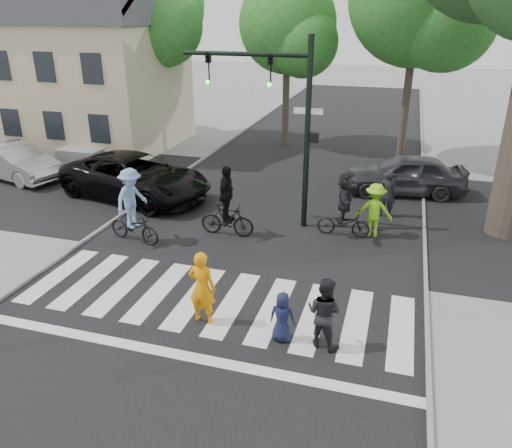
{
  "coord_description": "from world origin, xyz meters",
  "views": [
    {
      "loc": [
        4.04,
        -8.86,
        6.62
      ],
      "look_at": [
        0.5,
        3.0,
        1.3
      ],
      "focal_mm": 35.0,
      "sensor_mm": 36.0,
      "label": 1
    }
  ],
  "objects_px": {
    "traffic_signal": "(281,106)",
    "pedestrian_adult": "(324,313)",
    "pedestrian_child": "(282,317)",
    "cyclist_left": "(133,211)",
    "car_suv": "(136,177)",
    "cyclist_right": "(345,208)",
    "car_silver": "(14,162)",
    "pedestrian_woman": "(202,288)",
    "cyclist_mid": "(227,208)",
    "car_grey": "(405,175)"
  },
  "relations": [
    {
      "from": "pedestrian_woman",
      "to": "cyclist_mid",
      "type": "height_order",
      "value": "cyclist_mid"
    },
    {
      "from": "cyclist_mid",
      "to": "car_grey",
      "type": "bearing_deg",
      "value": 47.03
    },
    {
      "from": "pedestrian_child",
      "to": "cyclist_left",
      "type": "height_order",
      "value": "cyclist_left"
    },
    {
      "from": "car_grey",
      "to": "cyclist_right",
      "type": "bearing_deg",
      "value": -29.69
    },
    {
      "from": "traffic_signal",
      "to": "pedestrian_adult",
      "type": "bearing_deg",
      "value": -67.8
    },
    {
      "from": "car_silver",
      "to": "car_grey",
      "type": "height_order",
      "value": "car_grey"
    },
    {
      "from": "traffic_signal",
      "to": "cyclist_mid",
      "type": "distance_m",
      "value": 3.55
    },
    {
      "from": "cyclist_mid",
      "to": "traffic_signal",
      "type": "bearing_deg",
      "value": 46.26
    },
    {
      "from": "traffic_signal",
      "to": "cyclist_mid",
      "type": "relative_size",
      "value": 2.63
    },
    {
      "from": "traffic_signal",
      "to": "pedestrian_adult",
      "type": "height_order",
      "value": "traffic_signal"
    },
    {
      "from": "cyclist_left",
      "to": "car_grey",
      "type": "height_order",
      "value": "cyclist_left"
    },
    {
      "from": "cyclist_right",
      "to": "car_silver",
      "type": "xyz_separation_m",
      "value": [
        -14.07,
        1.86,
        -0.19
      ]
    },
    {
      "from": "pedestrian_adult",
      "to": "traffic_signal",
      "type": "bearing_deg",
      "value": -50.21
    },
    {
      "from": "traffic_signal",
      "to": "pedestrian_child",
      "type": "distance_m",
      "value": 7.28
    },
    {
      "from": "cyclist_mid",
      "to": "car_suv",
      "type": "height_order",
      "value": "cyclist_mid"
    },
    {
      "from": "cyclist_left",
      "to": "cyclist_right",
      "type": "height_order",
      "value": "cyclist_left"
    },
    {
      "from": "pedestrian_adult",
      "to": "car_silver",
      "type": "relative_size",
      "value": 0.36
    },
    {
      "from": "cyclist_mid",
      "to": "car_silver",
      "type": "xyz_separation_m",
      "value": [
        -10.53,
        2.87,
        -0.19
      ]
    },
    {
      "from": "pedestrian_adult",
      "to": "car_silver",
      "type": "height_order",
      "value": "pedestrian_adult"
    },
    {
      "from": "pedestrian_child",
      "to": "cyclist_left",
      "type": "bearing_deg",
      "value": -30.69
    },
    {
      "from": "cyclist_mid",
      "to": "cyclist_right",
      "type": "bearing_deg",
      "value": 15.94
    },
    {
      "from": "cyclist_right",
      "to": "car_grey",
      "type": "height_order",
      "value": "cyclist_right"
    },
    {
      "from": "traffic_signal",
      "to": "cyclist_left",
      "type": "bearing_deg",
      "value": -145.84
    },
    {
      "from": "cyclist_left",
      "to": "car_grey",
      "type": "xyz_separation_m",
      "value": [
        7.87,
        6.94,
        -0.25
      ]
    },
    {
      "from": "pedestrian_adult",
      "to": "pedestrian_woman",
      "type": "bearing_deg",
      "value": 15.76
    },
    {
      "from": "traffic_signal",
      "to": "pedestrian_woman",
      "type": "height_order",
      "value": "traffic_signal"
    },
    {
      "from": "traffic_signal",
      "to": "pedestrian_child",
      "type": "bearing_deg",
      "value": -75.25
    },
    {
      "from": "cyclist_right",
      "to": "car_silver",
      "type": "relative_size",
      "value": 0.47
    },
    {
      "from": "pedestrian_woman",
      "to": "car_grey",
      "type": "height_order",
      "value": "pedestrian_woman"
    },
    {
      "from": "pedestrian_child",
      "to": "cyclist_left",
      "type": "xyz_separation_m",
      "value": [
        -5.57,
        3.6,
        0.44
      ]
    },
    {
      "from": "cyclist_left",
      "to": "car_silver",
      "type": "relative_size",
      "value": 0.52
    },
    {
      "from": "car_suv",
      "to": "cyclist_right",
      "type": "bearing_deg",
      "value": -85.77
    },
    {
      "from": "cyclist_left",
      "to": "cyclist_mid",
      "type": "xyz_separation_m",
      "value": [
        2.58,
        1.26,
        -0.08
      ]
    },
    {
      "from": "traffic_signal",
      "to": "car_silver",
      "type": "distance_m",
      "value": 12.38
    },
    {
      "from": "pedestrian_child",
      "to": "car_silver",
      "type": "xyz_separation_m",
      "value": [
        -13.53,
        7.73,
        0.17
      ]
    },
    {
      "from": "car_suv",
      "to": "cyclist_left",
      "type": "bearing_deg",
      "value": -138.57
    },
    {
      "from": "pedestrian_adult",
      "to": "cyclist_left",
      "type": "xyz_separation_m",
      "value": [
        -6.45,
        3.53,
        0.21
      ]
    },
    {
      "from": "pedestrian_child",
      "to": "car_suv",
      "type": "distance_m",
      "value": 10.34
    },
    {
      "from": "cyclist_left",
      "to": "cyclist_mid",
      "type": "relative_size",
      "value": 1.03
    },
    {
      "from": "pedestrian_woman",
      "to": "traffic_signal",
      "type": "bearing_deg",
      "value": -89.15
    },
    {
      "from": "traffic_signal",
      "to": "car_suv",
      "type": "bearing_deg",
      "value": 171.42
    },
    {
      "from": "pedestrian_woman",
      "to": "car_suv",
      "type": "xyz_separation_m",
      "value": [
        -5.57,
        6.98,
        -0.06
      ]
    },
    {
      "from": "pedestrian_child",
      "to": "car_grey",
      "type": "relative_size",
      "value": 0.26
    },
    {
      "from": "pedestrian_child",
      "to": "cyclist_right",
      "type": "bearing_deg",
      "value": -93.14
    },
    {
      "from": "car_silver",
      "to": "car_grey",
      "type": "distance_m",
      "value": 16.07
    },
    {
      "from": "cyclist_left",
      "to": "car_suv",
      "type": "xyz_separation_m",
      "value": [
        -1.9,
        3.54,
        -0.19
      ]
    },
    {
      "from": "cyclist_right",
      "to": "cyclist_left",
      "type": "bearing_deg",
      "value": -159.65
    },
    {
      "from": "traffic_signal",
      "to": "pedestrian_child",
      "type": "xyz_separation_m",
      "value": [
        1.65,
        -6.26,
        -3.32
      ]
    },
    {
      "from": "pedestrian_child",
      "to": "cyclist_right",
      "type": "height_order",
      "value": "cyclist_right"
    },
    {
      "from": "pedestrian_woman",
      "to": "cyclist_mid",
      "type": "bearing_deg",
      "value": -73.7
    }
  ]
}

